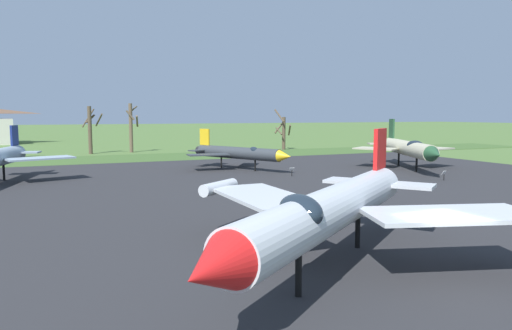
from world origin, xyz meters
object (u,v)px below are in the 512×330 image
object	(u,v)px
info_placard_rear_center	(292,171)
jet_fighter_rear_left	(409,148)
jet_fighter_front_left	(333,208)
info_placard_rear_left	(444,175)
jet_fighter_rear_center	(239,153)

from	to	relation	value
info_placard_rear_center	jet_fighter_rear_left	world-z (taller)	jet_fighter_rear_left
jet_fighter_front_left	jet_fighter_rear_left	distance (m)	35.54
jet_fighter_front_left	info_placard_rear_left	size ratio (longest dim) A/B	16.78
jet_fighter_front_left	jet_fighter_rear_left	bearing A→B (deg)	44.01
jet_fighter_front_left	info_placard_rear_center	size ratio (longest dim) A/B	17.46
jet_fighter_rear_left	info_placard_rear_left	distance (m)	8.85
info_placard_rear_left	jet_fighter_rear_center	bearing A→B (deg)	132.75
jet_fighter_front_left	jet_fighter_rear_center	bearing A→B (deg)	74.95
info_placard_rear_center	info_placard_rear_left	size ratio (longest dim) A/B	0.96
info_placard_rear_center	jet_fighter_rear_left	bearing A→B (deg)	0.31
info_placard_rear_center	jet_fighter_front_left	bearing A→B (deg)	-114.57
jet_fighter_front_left	jet_fighter_rear_left	world-z (taller)	jet_fighter_rear_left
jet_fighter_front_left	info_placard_rear_center	world-z (taller)	jet_fighter_front_left
jet_fighter_front_left	info_placard_rear_left	world-z (taller)	jet_fighter_front_left
info_placard_rear_center	jet_fighter_rear_center	bearing A→B (deg)	111.05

